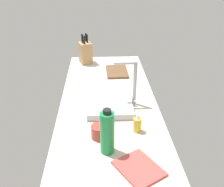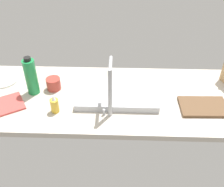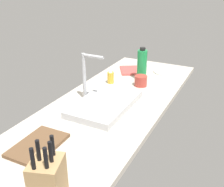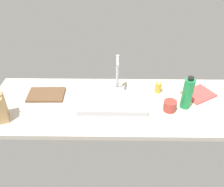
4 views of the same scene
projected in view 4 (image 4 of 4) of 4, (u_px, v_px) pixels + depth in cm
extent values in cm
cube|color=beige|center=(118.00, 105.00, 182.08)|extent=(194.32, 67.53, 3.50)
cube|color=#B7BABF|center=(112.00, 101.00, 180.27)|extent=(50.08, 30.22, 4.14)
cylinder|color=#B7BABF|center=(117.00, 73.00, 185.97)|extent=(2.40, 2.40, 31.23)
cylinder|color=#B7BABF|center=(118.00, 61.00, 171.57)|extent=(2.00, 14.20, 2.00)
cylinder|color=#B7BABF|center=(121.00, 88.00, 194.03)|extent=(1.60, 1.60, 4.00)
cube|color=brown|center=(46.00, 95.00, 188.65)|extent=(28.29, 18.85, 1.80)
cylinder|color=gold|center=(158.00, 87.00, 190.64)|extent=(4.91, 4.91, 8.52)
cone|color=silver|center=(159.00, 81.00, 187.27)|extent=(2.70, 2.70, 2.80)
cylinder|color=#1E8E47|center=(187.00, 94.00, 171.44)|extent=(7.50, 7.50, 23.42)
cylinder|color=black|center=(191.00, 79.00, 163.82)|extent=(4.13, 4.13, 2.20)
cube|color=#CC4C47|center=(199.00, 94.00, 189.71)|extent=(28.23, 26.77, 1.20)
cylinder|color=#B23D33|center=(170.00, 106.00, 172.87)|extent=(9.18, 9.18, 7.78)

